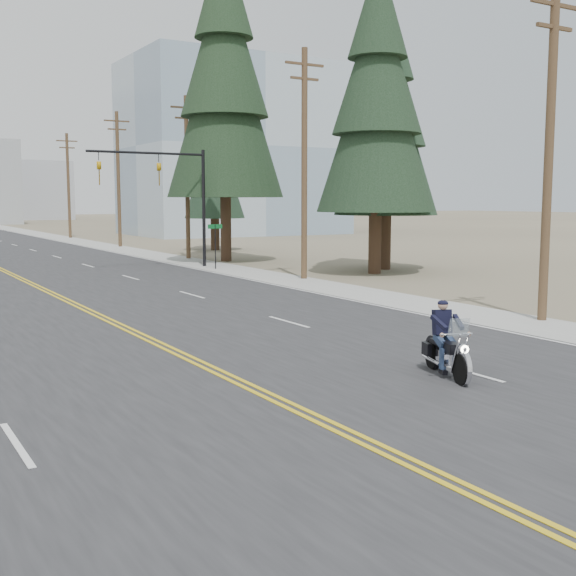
# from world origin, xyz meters

# --- Properties ---
(ground_plane) EXTENTS (400.00, 400.00, 0.00)m
(ground_plane) POSITION_xyz_m (0.00, 0.00, 0.00)
(ground_plane) COLOR #776D56
(ground_plane) RESTS_ON ground
(sidewalk_right) EXTENTS (3.00, 200.00, 0.01)m
(sidewalk_right) POSITION_xyz_m (11.50, 70.00, 0.01)
(sidewalk_right) COLOR #A5A5A0
(sidewalk_right) RESTS_ON ground
(traffic_mast_right) EXTENTS (7.10, 0.26, 7.00)m
(traffic_mast_right) POSITION_xyz_m (8.98, 32.00, 4.94)
(traffic_mast_right) COLOR black
(traffic_mast_right) RESTS_ON ground
(street_sign) EXTENTS (0.90, 0.06, 2.62)m
(street_sign) POSITION_xyz_m (10.80, 30.00, 1.80)
(street_sign) COLOR black
(street_sign) RESTS_ON ground
(utility_pole_a) EXTENTS (2.20, 0.30, 11.00)m
(utility_pole_a) POSITION_xyz_m (12.50, 8.00, 5.73)
(utility_pole_a) COLOR brown
(utility_pole_a) RESTS_ON ground
(utility_pole_b) EXTENTS (2.20, 0.30, 11.50)m
(utility_pole_b) POSITION_xyz_m (12.50, 23.00, 5.98)
(utility_pole_b) COLOR brown
(utility_pole_b) RESTS_ON ground
(utility_pole_c) EXTENTS (2.20, 0.30, 11.00)m
(utility_pole_c) POSITION_xyz_m (12.50, 38.00, 5.73)
(utility_pole_c) COLOR brown
(utility_pole_c) RESTS_ON ground
(utility_pole_d) EXTENTS (2.20, 0.30, 11.50)m
(utility_pole_d) POSITION_xyz_m (12.50, 53.00, 5.98)
(utility_pole_d) COLOR brown
(utility_pole_d) RESTS_ON ground
(utility_pole_e) EXTENTS (2.20, 0.30, 11.00)m
(utility_pole_e) POSITION_xyz_m (12.50, 70.00, 5.73)
(utility_pole_e) COLOR brown
(utility_pole_e) RESTS_ON ground
(glass_building) EXTENTS (24.00, 16.00, 20.00)m
(glass_building) POSITION_xyz_m (32.00, 70.00, 10.00)
(glass_building) COLOR #9EB5CC
(glass_building) RESTS_ON ground
(haze_bldg_c) EXTENTS (16.00, 12.00, 18.00)m
(haze_bldg_c) POSITION_xyz_m (40.00, 110.00, 9.00)
(haze_bldg_c) COLOR #B7BCC6
(haze_bldg_c) RESTS_ON ground
(haze_bldg_e) EXTENTS (14.00, 14.00, 12.00)m
(haze_bldg_e) POSITION_xyz_m (25.00, 150.00, 6.00)
(haze_bldg_e) COLOR #B7BCC6
(haze_bldg_e) RESTS_ON ground
(motorcyclist) EXTENTS (1.63, 2.41, 1.73)m
(motorcyclist) POSITION_xyz_m (4.33, 3.86, 0.87)
(motorcyclist) COLOR black
(motorcyclist) RESTS_ON ground
(conifer_near) EXTENTS (6.39, 6.39, 16.92)m
(conifer_near) POSITION_xyz_m (17.28, 23.33, 9.72)
(conifer_near) COLOR #382619
(conifer_near) RESTS_ON ground
(conifer_mid) EXTENTS (5.94, 5.94, 15.85)m
(conifer_mid) POSITION_xyz_m (19.31, 25.01, 9.10)
(conifer_mid) COLOR #382619
(conifer_mid) RESTS_ON ground
(conifer_tall) EXTENTS (7.57, 7.57, 21.03)m
(conifer_tall) POSITION_xyz_m (13.86, 34.88, 12.08)
(conifer_tall) COLOR #382619
(conifer_tall) RESTS_ON ground
(conifer_far) EXTENTS (4.83, 4.83, 12.94)m
(conifer_far) POSITION_xyz_m (17.80, 44.96, 7.42)
(conifer_far) COLOR #382619
(conifer_far) RESTS_ON ground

